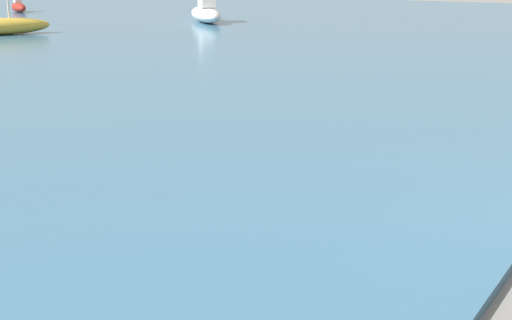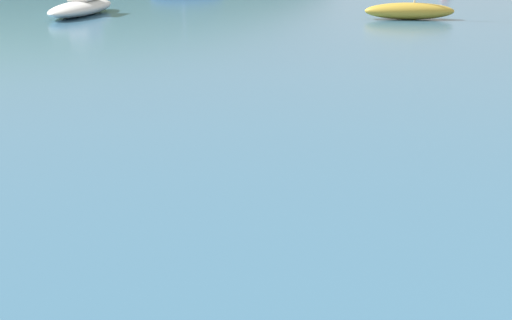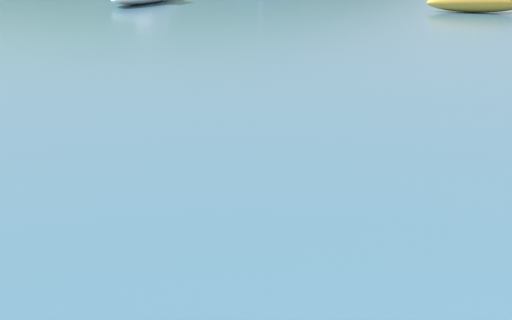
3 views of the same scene
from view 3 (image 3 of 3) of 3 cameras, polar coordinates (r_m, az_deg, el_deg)
boat_mid_harbor at (r=26.38m, az=17.06°, el=11.92°), size 3.30×2.16×4.16m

